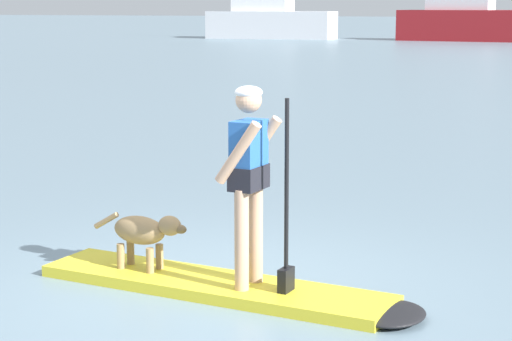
{
  "coord_description": "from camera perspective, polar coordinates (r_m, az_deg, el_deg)",
  "views": [
    {
      "loc": [
        3.18,
        -6.9,
        2.45
      ],
      "look_at": [
        0.0,
        1.0,
        0.9
      ],
      "focal_mm": 63.56,
      "sensor_mm": 36.0,
      "label": 1
    }
  ],
  "objects": [
    {
      "name": "moored_boat_far_port",
      "position": [
        69.44,
        0.86,
        9.55
      ],
      "size": [
        9.69,
        3.87,
        10.15
      ],
      "color": "silver",
      "rests_on": "ground_plane"
    },
    {
      "name": "moored_boat_starboard",
      "position": [
        66.59,
        13.18,
        9.39
      ],
      "size": [
        10.0,
        4.22,
        12.81
      ],
      "color": "maroon",
      "rests_on": "ground_plane"
    },
    {
      "name": "person_paddler",
      "position": [
        7.55,
        -0.35,
        -0.06
      ],
      "size": [
        0.63,
        0.51,
        1.71
      ],
      "color": "tan",
      "rests_on": "paddleboard"
    },
    {
      "name": "paddleboard",
      "position": [
        7.86,
        -1.25,
        -7.46
      ],
      "size": [
        3.56,
        1.0,
        0.1
      ],
      "color": "yellow",
      "rests_on": "ground_plane"
    },
    {
      "name": "dog",
      "position": [
        8.23,
        -7.05,
        -3.87
      ],
      "size": [
        1.0,
        0.27,
        0.53
      ],
      "color": "#997A51",
      "rests_on": "paddleboard"
    },
    {
      "name": "ground_plane",
      "position": [
        7.99,
        -2.71,
        -7.57
      ],
      "size": [
        400.0,
        400.0,
        0.0
      ],
      "primitive_type": "plane",
      "color": "slate"
    }
  ]
}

